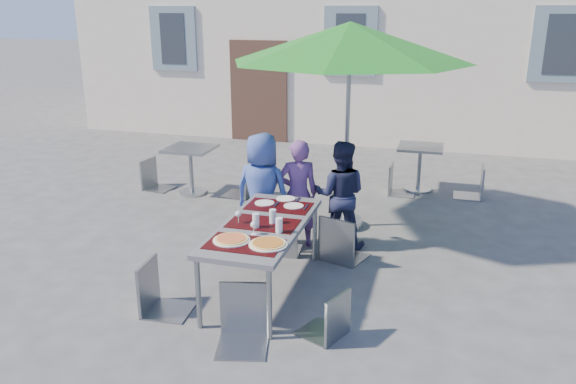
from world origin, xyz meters
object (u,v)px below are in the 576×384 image
(cafe_table_1, at_px, (420,160))
(bg_chair_r_0, at_px, (244,159))
(chair_1, at_px, (282,212))
(child_2, at_px, (340,195))
(bg_chair_l_0, at_px, (152,156))
(chair_5, at_px, (242,282))
(child_0, at_px, (262,191))
(chair_4, at_px, (330,288))
(pizza_near_left, at_px, (231,239))
(chair_2, at_px, (342,211))
(child_1, at_px, (298,194))
(bg_chair_r_1, at_px, (477,163))
(pizza_near_right, at_px, (268,244))
(dining_table, at_px, (263,229))
(chair_3, at_px, (156,257))
(cafe_table_0, at_px, (191,162))
(patio_umbrella, at_px, (350,43))
(chair_0, at_px, (257,216))
(bg_chair_l_1, at_px, (398,162))

(cafe_table_1, bearing_deg, bg_chair_r_0, -158.43)
(chair_1, height_order, cafe_table_1, chair_1)
(child_2, bearing_deg, bg_chair_l_0, -29.47)
(chair_5, xyz_separation_m, cafe_table_1, (1.22, 4.90, -0.07))
(child_0, xyz_separation_m, chair_4, (1.22, -1.77, -0.23))
(pizza_near_left, distance_m, bg_chair_r_0, 3.61)
(chair_2, distance_m, bg_chair_l_0, 4.00)
(child_1, height_order, bg_chair_r_1, child_1)
(pizza_near_right, xyz_separation_m, chair_5, (-0.10, -0.44, -0.19))
(chair_2, bearing_deg, dining_table, -124.32)
(chair_3, xyz_separation_m, cafe_table_0, (-1.28, 3.47, -0.04))
(child_0, distance_m, chair_3, 1.84)
(patio_umbrella, distance_m, bg_chair_r_1, 3.12)
(pizza_near_right, distance_m, chair_2, 1.51)
(chair_3, distance_m, chair_5, 1.02)
(chair_0, height_order, chair_2, chair_2)
(dining_table, distance_m, chair_0, 0.94)
(pizza_near_right, bearing_deg, child_0, 110.40)
(bg_chair_r_0, bearing_deg, dining_table, -66.19)
(chair_1, bearing_deg, chair_5, -83.89)
(chair_3, xyz_separation_m, chair_5, (0.98, -0.27, 0.01))
(chair_0, xyz_separation_m, chair_1, (0.28, 0.08, 0.05))
(bg_chair_r_1, bearing_deg, child_2, -124.33)
(child_0, distance_m, chair_5, 2.10)
(chair_0, xyz_separation_m, bg_chair_l_1, (1.37, 2.84, 0.04))
(pizza_near_right, distance_m, chair_3, 1.11)
(cafe_table_0, xyz_separation_m, bg_chair_r_0, (0.86, 0.12, 0.07))
(pizza_near_right, relative_size, chair_4, 0.43)
(pizza_near_left, relative_size, child_2, 0.26)
(patio_umbrella, xyz_separation_m, cafe_table_1, (0.87, 1.89, -1.91))
(chair_5, relative_size, bg_chair_r_1, 1.03)
(chair_3, bearing_deg, child_0, 74.81)
(dining_table, height_order, bg_chair_r_0, bg_chair_r_0)
(child_0, xyz_separation_m, bg_chair_l_1, (1.39, 2.61, -0.19))
(pizza_near_left, xyz_separation_m, bg_chair_l_1, (1.16, 4.21, -0.24))
(chair_1, bearing_deg, chair_3, -115.80)
(cafe_table_0, bearing_deg, cafe_table_1, 18.46)
(pizza_near_left, xyz_separation_m, cafe_table_0, (-2.00, 3.30, -0.24))
(dining_table, distance_m, patio_umbrella, 2.73)
(chair_1, height_order, chair_3, chair_3)
(pizza_near_left, height_order, chair_2, chair_2)
(chair_5, height_order, bg_chair_r_1, chair_5)
(pizza_near_left, xyz_separation_m, bg_chair_l_0, (-2.72, 3.38, -0.22))
(pizza_near_left, bearing_deg, chair_4, -9.75)
(pizza_near_right, distance_m, cafe_table_0, 4.06)
(bg_chair_l_1, bearing_deg, child_2, -101.81)
(child_1, height_order, patio_umbrella, patio_umbrella)
(bg_chair_r_1, bearing_deg, pizza_near_right, -114.60)
(chair_1, distance_m, bg_chair_r_0, 2.32)
(dining_table, distance_m, child_0, 1.15)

